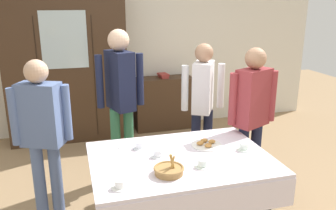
% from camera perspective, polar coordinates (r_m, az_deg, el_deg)
% --- Properties ---
extents(back_wall, '(6.40, 0.10, 2.70)m').
position_cam_1_polar(back_wall, '(5.59, -6.95, 9.77)').
color(back_wall, silver).
rests_on(back_wall, ground).
extents(dining_table, '(1.53, 1.09, 0.72)m').
position_cam_1_polar(dining_table, '(3.07, 2.25, -10.26)').
color(dining_table, '#3D2819').
rests_on(dining_table, ground).
extents(wall_cabinet, '(1.68, 0.46, 2.14)m').
position_cam_1_polar(wall_cabinet, '(5.28, -16.06, 5.73)').
color(wall_cabinet, '#3D2819').
rests_on(wall_cabinet, ground).
extents(bookshelf_low, '(0.91, 0.35, 0.84)m').
position_cam_1_polar(bookshelf_low, '(5.66, -0.76, 0.32)').
color(bookshelf_low, '#3D2819').
rests_on(bookshelf_low, ground).
extents(book_stack, '(0.16, 0.22, 0.06)m').
position_cam_1_polar(book_stack, '(5.55, -0.78, 4.79)').
color(book_stack, '#99332D').
rests_on(book_stack, bookshelf_low).
extents(tea_cup_center, '(0.13, 0.13, 0.06)m').
position_cam_1_polar(tea_cup_center, '(3.05, -1.57, -7.91)').
color(tea_cup_center, white).
rests_on(tea_cup_center, dining_table).
extents(tea_cup_far_right, '(0.13, 0.13, 0.06)m').
position_cam_1_polar(tea_cup_far_right, '(2.89, 5.64, -9.41)').
color(tea_cup_far_right, silver).
rests_on(tea_cup_far_right, dining_table).
extents(tea_cup_near_left, '(0.13, 0.13, 0.06)m').
position_cam_1_polar(tea_cup_near_left, '(3.26, 12.18, -6.65)').
color(tea_cup_near_left, silver).
rests_on(tea_cup_near_left, dining_table).
extents(tea_cup_far_left, '(0.13, 0.13, 0.06)m').
position_cam_1_polar(tea_cup_far_left, '(3.22, -4.54, -6.57)').
color(tea_cup_far_left, white).
rests_on(tea_cup_far_left, dining_table).
extents(tea_cup_front_edge, '(0.13, 0.13, 0.06)m').
position_cam_1_polar(tea_cup_front_edge, '(2.61, -7.75, -12.62)').
color(tea_cup_front_edge, white).
rests_on(tea_cup_front_edge, dining_table).
extents(bread_basket, '(0.24, 0.24, 0.16)m').
position_cam_1_polar(bread_basket, '(2.77, 0.15, -10.45)').
color(bread_basket, '#9E7542').
rests_on(bread_basket, dining_table).
extents(pastry_plate, '(0.28, 0.28, 0.05)m').
position_cam_1_polar(pastry_plate, '(3.29, 6.22, -6.33)').
color(pastry_plate, white).
rests_on(pastry_plate, dining_table).
extents(spoon_center, '(0.12, 0.02, 0.01)m').
position_cam_1_polar(spoon_center, '(3.25, -8.37, -6.98)').
color(spoon_center, silver).
rests_on(spoon_center, dining_table).
extents(spoon_far_right, '(0.12, 0.02, 0.01)m').
position_cam_1_polar(spoon_far_right, '(2.96, -4.58, -9.31)').
color(spoon_far_right, silver).
rests_on(spoon_far_right, dining_table).
extents(person_near_right_end, '(0.52, 0.33, 1.53)m').
position_cam_1_polar(person_near_right_end, '(3.34, -19.68, -3.40)').
color(person_near_right_end, slate).
rests_on(person_near_right_end, ground).
extents(person_by_cabinet, '(0.52, 0.33, 1.57)m').
position_cam_1_polar(person_by_cabinet, '(3.68, 13.43, -0.60)').
color(person_by_cabinet, '#191E38').
rests_on(person_by_cabinet, ground).
extents(person_behind_table_right, '(0.52, 0.41, 1.55)m').
position_cam_1_polar(person_behind_table_right, '(4.09, 5.65, 1.31)').
color(person_behind_table_right, '#191E38').
rests_on(person_behind_table_right, ground).
extents(person_beside_shelf, '(0.52, 0.40, 1.72)m').
position_cam_1_polar(person_beside_shelf, '(3.89, -7.69, 2.27)').
color(person_beside_shelf, '#33704C').
rests_on(person_beside_shelf, ground).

